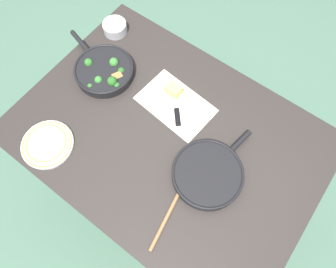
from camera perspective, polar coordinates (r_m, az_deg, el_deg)
ground_plane at (r=2.05m, az=-0.00°, el=-8.36°), size 14.00×14.00×0.00m
dining_table_red at (r=1.41m, az=-0.00°, el=-1.45°), size 1.36×0.97×0.74m
skillet_broccoli at (r=1.51m, az=-12.02°, el=11.76°), size 0.43×0.29×0.08m
skillet_eggs at (r=1.27m, az=7.59°, el=-7.53°), size 0.30×0.42×0.05m
wooden_spoon at (r=1.26m, az=1.59°, el=-12.10°), size 0.09×0.37×0.02m
parchment_sheet at (r=1.41m, az=1.44°, el=5.69°), size 0.37×0.25×0.00m
grater_knife at (r=1.39m, az=1.63°, el=4.59°), size 0.17×0.19×0.02m
cheese_block at (r=1.43m, az=1.07°, el=8.40°), size 0.07×0.06×0.05m
dinner_plate_stack at (r=1.42m, az=-22.06°, el=-1.74°), size 0.23×0.23×0.03m
prep_bowl_steel at (r=1.67m, az=-10.08°, el=19.34°), size 0.12×0.12×0.05m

